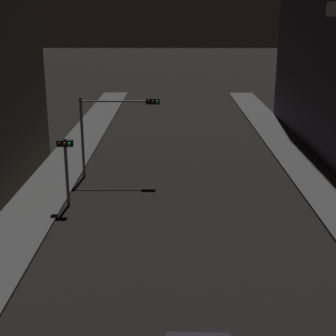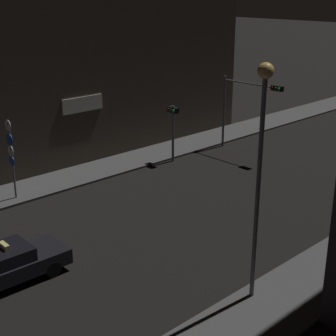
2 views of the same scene
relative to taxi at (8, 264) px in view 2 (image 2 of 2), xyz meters
name	(u,v)px [view 2 (image 2 of 2)]	position (x,y,z in m)	size (l,w,h in m)	color
sidewalk_left	(230,133)	(-7.76, 21.80, -0.67)	(2.91, 61.89, 0.13)	#4C4C4C
taxi	(8,264)	(0.00, 0.00, 0.00)	(1.89, 4.48, 1.62)	black
traffic_light_overhead	(246,99)	(-4.18, 19.03, 2.86)	(4.70, 0.42, 4.88)	slate
traffic_light_left_kerb	(173,122)	(-6.05, 14.24, 1.84)	(0.80, 0.42, 3.58)	slate
sign_pole_left	(11,152)	(-7.07, 3.93, 1.86)	(0.63, 0.10, 4.16)	slate
street_lamp_near_block	(261,147)	(6.91, 5.81, 4.94)	(0.52, 0.52, 8.22)	slate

